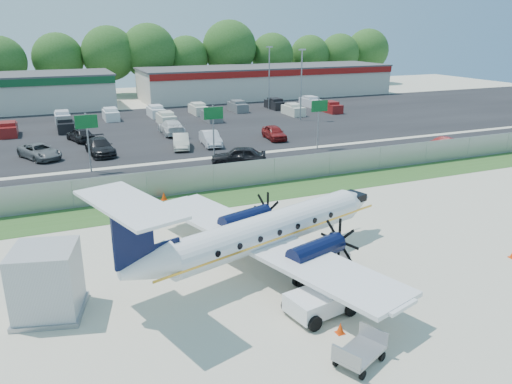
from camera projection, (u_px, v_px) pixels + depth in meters
name	position (u px, v px, depth m)	size (l,w,h in m)	color
ground	(302.00, 269.00, 25.30)	(170.00, 170.00, 0.00)	beige
grass_verge	(223.00, 198.00, 35.78)	(170.00, 4.00, 0.02)	#2D561E
access_road	(195.00, 173.00, 41.90)	(170.00, 8.00, 0.02)	black
parking_lot	(146.00, 129.00, 60.24)	(170.00, 32.00, 0.02)	black
perimeter_fence	(214.00, 178.00, 37.22)	(120.00, 0.06, 1.99)	gray
building_east	(267.00, 81.00, 88.30)	(44.40, 12.40, 5.24)	beige
sign_left	(87.00, 130.00, 41.20)	(1.80, 0.26, 5.00)	gray
sign_mid	(213.00, 121.00, 45.30)	(1.80, 0.26, 5.00)	gray
sign_right	(319.00, 113.00, 49.39)	(1.80, 0.26, 5.00)	gray
light_pole_ne	(301.00, 80.00, 64.30)	(0.90, 0.35, 9.09)	gray
light_pole_se	(269.00, 74.00, 73.03)	(0.90, 0.35, 9.09)	gray
tree_line	(108.00, 95.00, 89.94)	(112.00, 6.00, 14.00)	#245318
aircraft	(265.00, 231.00, 24.90)	(16.76, 16.36, 5.13)	white
pushback_tug	(322.00, 298.00, 21.23)	(3.03, 2.43, 1.49)	white
baggage_cart_near	(360.00, 352.00, 18.07)	(2.29, 1.91, 1.04)	gray
baggage_cart_far	(330.00, 260.00, 25.29)	(1.92, 1.34, 0.93)	gray
service_container	(47.00, 284.00, 20.95)	(3.33, 3.33, 3.03)	#ABAEB2
cone_port_wing	(340.00, 328.00, 19.93)	(0.33, 0.33, 0.47)	#E63A07
cone_starboard_wing	(164.00, 196.00, 35.35)	(0.42, 0.42, 0.59)	#E63A07
road_car_mid	(239.00, 165.00, 44.47)	(1.96, 4.87, 1.66)	black
road_car_east	(450.00, 151.00, 49.40)	(1.49, 4.29, 1.41)	maroon
parked_car_a	(41.00, 159.00, 46.54)	(2.37, 5.13, 1.43)	#595B5E
parked_car_b	(101.00, 155.00, 48.09)	(2.18, 5.37, 1.56)	black
parked_car_c	(181.00, 148.00, 50.54)	(1.54, 4.43, 1.46)	beige
parked_car_d	(211.00, 146.00, 51.79)	(1.59, 4.57, 1.51)	silver
parked_car_e	(274.00, 139.00, 54.66)	(1.77, 4.41, 1.50)	maroon
parked_car_f	(81.00, 141.00, 53.67)	(1.79, 4.44, 1.51)	black
parked_car_g	(172.00, 134.00, 57.25)	(2.34, 5.75, 1.67)	silver
far_parking_rows	(138.00, 122.00, 64.61)	(56.00, 10.00, 1.60)	gray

